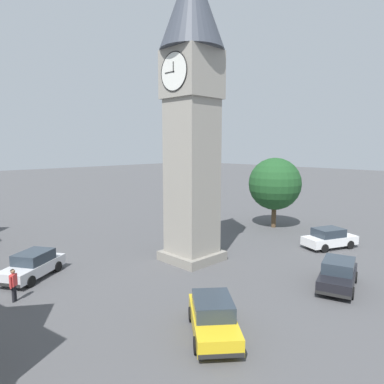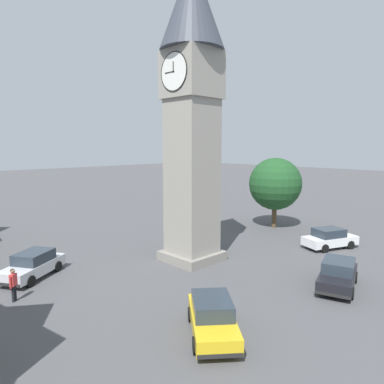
{
  "view_description": "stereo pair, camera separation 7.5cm",
  "coord_description": "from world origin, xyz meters",
  "px_view_note": "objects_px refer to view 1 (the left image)",
  "views": [
    {
      "loc": [
        -16.46,
        16.29,
        7.77
      ],
      "look_at": [
        0.0,
        0.0,
        4.67
      ],
      "focal_mm": 32.85,
      "sensor_mm": 36.0,
      "label": 1
    },
    {
      "loc": [
        -16.52,
        16.24,
        7.77
      ],
      "look_at": [
        0.0,
        0.0,
        4.67
      ],
      "focal_mm": 32.85,
      "sensor_mm": 36.0,
      "label": 2
    }
  ],
  "objects_px": {
    "clock_tower": "(192,88)",
    "car_silver_kerb": "(213,317)",
    "car_blue_kerb": "(329,238)",
    "pedestrian": "(13,282)",
    "car_white_side": "(33,265)",
    "car_red_corner": "(338,274)",
    "tree": "(275,184)"
  },
  "relations": [
    {
      "from": "car_blue_kerb",
      "to": "car_red_corner",
      "type": "relative_size",
      "value": 1.0
    },
    {
      "from": "car_silver_kerb",
      "to": "car_white_side",
      "type": "bearing_deg",
      "value": 13.7
    },
    {
      "from": "car_blue_kerb",
      "to": "clock_tower",
      "type": "bearing_deg",
      "value": 60.2
    },
    {
      "from": "clock_tower",
      "to": "car_silver_kerb",
      "type": "height_order",
      "value": "clock_tower"
    },
    {
      "from": "car_red_corner",
      "to": "car_white_side",
      "type": "distance_m",
      "value": 17.46
    },
    {
      "from": "car_blue_kerb",
      "to": "tree",
      "type": "bearing_deg",
      "value": -23.25
    },
    {
      "from": "car_silver_kerb",
      "to": "car_red_corner",
      "type": "height_order",
      "value": "same"
    },
    {
      "from": "clock_tower",
      "to": "tree",
      "type": "xyz_separation_m",
      "value": [
        1.34,
        -12.26,
        -7.22
      ]
    },
    {
      "from": "clock_tower",
      "to": "car_white_side",
      "type": "distance_m",
      "value": 14.53
    },
    {
      "from": "clock_tower",
      "to": "car_blue_kerb",
      "type": "bearing_deg",
      "value": -119.8
    },
    {
      "from": "tree",
      "to": "car_silver_kerb",
      "type": "bearing_deg",
      "value": 115.45
    },
    {
      "from": "clock_tower",
      "to": "car_silver_kerb",
      "type": "distance_m",
      "value": 14.31
    },
    {
      "from": "car_blue_kerb",
      "to": "car_red_corner",
      "type": "distance_m",
      "value": 7.86
    },
    {
      "from": "pedestrian",
      "to": "tree",
      "type": "distance_m",
      "value": 23.35
    },
    {
      "from": "car_white_side",
      "to": "pedestrian",
      "type": "xyz_separation_m",
      "value": [
        -2.64,
        1.91,
        0.25
      ]
    },
    {
      "from": "car_red_corner",
      "to": "pedestrian",
      "type": "relative_size",
      "value": 2.63
    },
    {
      "from": "clock_tower",
      "to": "car_blue_kerb",
      "type": "xyz_separation_m",
      "value": [
        -5.37,
        -9.38,
        -10.61
      ]
    },
    {
      "from": "tree",
      "to": "clock_tower",
      "type": "bearing_deg",
      "value": 96.22
    },
    {
      "from": "car_red_corner",
      "to": "pedestrian",
      "type": "height_order",
      "value": "pedestrian"
    },
    {
      "from": "car_red_corner",
      "to": "pedestrian",
      "type": "bearing_deg",
      "value": 51.31
    },
    {
      "from": "car_red_corner",
      "to": "tree",
      "type": "height_order",
      "value": "tree"
    },
    {
      "from": "car_blue_kerb",
      "to": "car_silver_kerb",
      "type": "relative_size",
      "value": 1.05
    },
    {
      "from": "car_red_corner",
      "to": "tree",
      "type": "distance_m",
      "value": 14.67
    },
    {
      "from": "car_silver_kerb",
      "to": "pedestrian",
      "type": "bearing_deg",
      "value": 27.77
    },
    {
      "from": "car_blue_kerb",
      "to": "pedestrian",
      "type": "bearing_deg",
      "value": 70.88
    },
    {
      "from": "car_blue_kerb",
      "to": "tree",
      "type": "relative_size",
      "value": 0.67
    },
    {
      "from": "car_blue_kerb",
      "to": "pedestrian",
      "type": "xyz_separation_m",
      "value": [
        7.02,
        20.25,
        0.25
      ]
    },
    {
      "from": "clock_tower",
      "to": "car_red_corner",
      "type": "xyz_separation_m",
      "value": [
        -8.97,
        -2.39,
        -10.61
      ]
    },
    {
      "from": "car_silver_kerb",
      "to": "car_red_corner",
      "type": "xyz_separation_m",
      "value": [
        -1.57,
        -8.5,
        0.0
      ]
    },
    {
      "from": "clock_tower",
      "to": "pedestrian",
      "type": "xyz_separation_m",
      "value": [
        1.65,
        10.87,
        -10.36
      ]
    },
    {
      "from": "clock_tower",
      "to": "car_white_side",
      "type": "xyz_separation_m",
      "value": [
        4.29,
        8.96,
        -10.61
      ]
    },
    {
      "from": "car_blue_kerb",
      "to": "pedestrian",
      "type": "relative_size",
      "value": 2.64
    }
  ]
}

